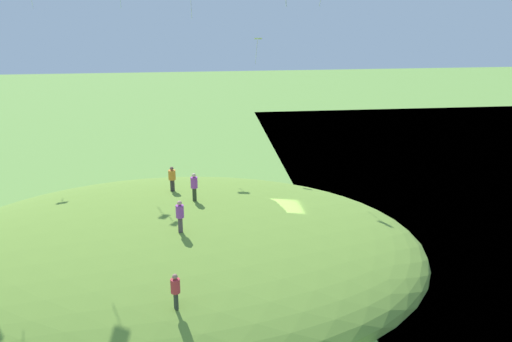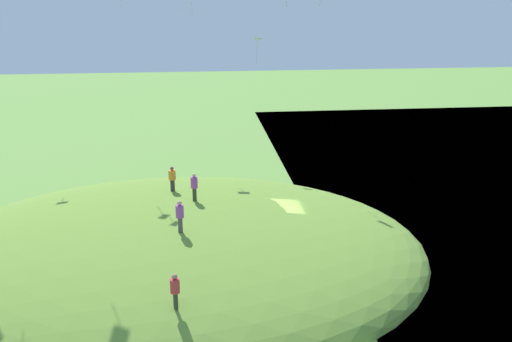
# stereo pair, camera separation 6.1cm
# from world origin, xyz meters

# --- Properties ---
(ground_plane) EXTENTS (160.00, 160.00, 0.00)m
(ground_plane) POSITION_xyz_m (0.00, 0.00, 0.00)
(ground_plane) COLOR #6C9C42
(grass_hill) EXTENTS (30.76, 24.76, 5.62)m
(grass_hill) POSITION_xyz_m (6.87, 1.11, 0.00)
(grass_hill) COLOR olive
(grass_hill) RESTS_ON ground_plane
(person_walking_path) EXTENTS (0.50, 0.50, 1.78)m
(person_walking_path) POSITION_xyz_m (5.31, -0.67, 3.88)
(person_walking_path) COLOR #2F3A24
(person_walking_path) RESTS_ON grass_hill
(person_near_shore) EXTENTS (0.55, 0.55, 1.69)m
(person_near_shore) POSITION_xyz_m (6.23, 10.24, 2.95)
(person_near_shore) COLOR #2E342C
(person_near_shore) RESTS_ON grass_hill
(person_on_hilltop) EXTENTS (0.66, 0.66, 1.66)m
(person_on_hilltop) POSITION_xyz_m (6.72, -2.91, 3.69)
(person_on_hilltop) COLOR #372F2E
(person_on_hilltop) RESTS_ON grass_hill
(person_watching_kites) EXTENTS (0.49, 0.49, 1.81)m
(person_watching_kites) POSITION_xyz_m (6.10, 3.94, 3.87)
(person_watching_kites) COLOR #54474A
(person_watching_kites) RESTS_ON grass_hill
(kite_13) EXTENTS (0.64, 0.58, 2.10)m
(kite_13) POSITION_xyz_m (-0.06, -13.24, 11.26)
(kite_13) COLOR white
(mooring_post) EXTENTS (0.14, 0.14, 1.40)m
(mooring_post) POSITION_xyz_m (-2.50, 5.86, 0.70)
(mooring_post) COLOR brown
(mooring_post) RESTS_ON ground_plane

